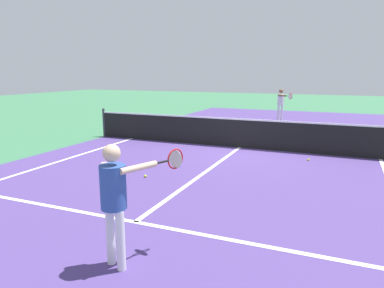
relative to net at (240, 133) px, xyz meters
The scene contains 9 objects.
ground_plane 0.49m from the net, ahead, with size 60.00×60.00×0.00m, color #38724C.
court_surface_inbounds 0.49m from the net, ahead, with size 10.62×24.40×0.00m, color #4C387A.
line_service_near 6.42m from the net, 90.00° to the right, with size 8.22×0.10×0.01m, color white.
line_center_service 3.24m from the net, 90.00° to the right, with size 0.10×6.40×0.01m, color white.
net is the anchor object (origin of this frame).
player_near 7.67m from the net, 86.08° to the right, with size 0.79×1.06×1.59m.
player_far 7.34m from the net, 89.18° to the left, with size 0.83×0.97×1.58m.
tennis_ball_near_net 2.48m from the net, 23.19° to the right, with size 0.07×0.07×0.07m, color #CCE033.
tennis_ball_mid_court 4.30m from the net, 105.45° to the right, with size 0.07×0.07×0.07m, color #CCE033.
Camera 1 is at (3.01, -11.10, 2.43)m, focal length 33.36 mm.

